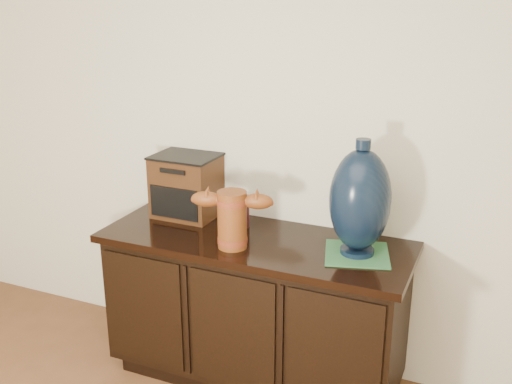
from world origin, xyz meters
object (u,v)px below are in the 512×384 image
at_px(spray_can, 243,210).
at_px(lamp_base, 360,201).
at_px(sideboard, 255,309).
at_px(terracotta_vessel, 232,216).
at_px(tv_radio, 186,186).

bearing_deg(spray_can, lamp_base, -9.43).
bearing_deg(lamp_base, spray_can, 170.57).
xyz_separation_m(sideboard, terracotta_vessel, (-0.05, -0.13, 0.52)).
xyz_separation_m(terracotta_vessel, spray_can, (-0.06, 0.24, -0.06)).
bearing_deg(tv_radio, terracotta_vessel, -34.41).
distance_m(terracotta_vessel, spray_can, 0.25).
bearing_deg(spray_can, tv_radio, 174.32).
distance_m(tv_radio, spray_can, 0.34).
bearing_deg(tv_radio, lamp_base, -7.41).
relative_size(terracotta_vessel, tv_radio, 1.16).
xyz_separation_m(terracotta_vessel, lamp_base, (0.54, 0.14, 0.10)).
height_order(terracotta_vessel, lamp_base, lamp_base).
distance_m(terracotta_vessel, tv_radio, 0.47).
height_order(lamp_base, spray_can, lamp_base).
height_order(sideboard, terracotta_vessel, terracotta_vessel).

